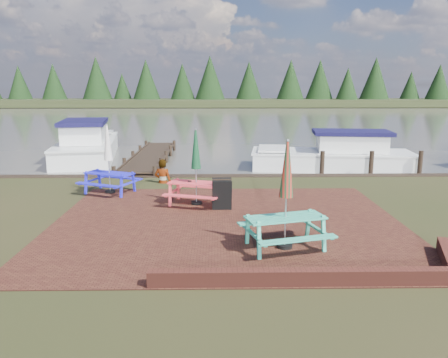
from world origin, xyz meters
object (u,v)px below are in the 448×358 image
Objects in this scene: jetty at (151,156)px; boat_near at (335,157)px; chalkboard at (222,194)px; person at (162,160)px; picnic_table_blue at (109,170)px; picnic_table_teal at (286,212)px; boat_jetty at (87,146)px; picnic_table_red at (196,179)px.

jetty is 1.25× the size of boat_near.
person reaches higher than chalkboard.
picnic_table_blue reaches higher than jetty.
jetty is (0.30, 6.98, -0.68)m from picnic_table_blue.
picnic_table_teal is 3.32m from chalkboard.
picnic_table_teal is 0.33× the size of boat_near.
boat_jetty reaches higher than chalkboard.
picnic_table_red is 0.28× the size of boat_jetty.
jetty is 3.51m from boat_jetty.
boat_jetty is (-3.34, 1.02, 0.35)m from jetty.
picnic_table_teal is at bearing -67.84° from chalkboard.
chalkboard is 8.73m from boat_near.
boat_near is (5.12, 7.07, -0.09)m from chalkboard.
picnic_table_teal reaches higher than chalkboard.
picnic_table_red is 2.51× the size of chalkboard.
chalkboard is 0.10× the size of jetty.
picnic_table_red is at bearing -67.46° from boat_jetty.
boat_jetty is at bearing -43.86° from person.
person is (-1.36, 2.99, 0.07)m from picnic_table_red.
person is at bearing 102.33° from picnic_table_teal.
boat_jetty is 7.97m from person.
boat_near is (8.80, 5.00, -0.42)m from picnic_table_blue.
jetty is at bearing 96.03° from picnic_table_teal.
jetty is at bearing -66.20° from person.
chalkboard is (-1.34, 3.02, -0.37)m from picnic_table_teal.
jetty is (-3.38, 9.04, -0.35)m from chalkboard.
picnic_table_teal is 7.15m from picnic_table_blue.
person is (-7.24, -3.50, 0.49)m from boat_near.
picnic_table_teal is 10.78m from boat_near.
picnic_table_blue is at bearing 148.96° from chalkboard.
chalkboard is 12.10m from boat_jetty.
picnic_table_teal is at bearing 166.78° from boat_near.
boat_near reaches higher than jetty.
picnic_table_blue is 0.25× the size of jetty.
jetty is (-4.72, 12.06, -0.72)m from picnic_table_teal.
picnic_table_red is at bearing -72.78° from jetty.
picnic_table_red is 0.31× the size of boat_near.
picnic_table_blue is at bearing 126.94° from boat_near.
person is at bearing 130.00° from picnic_table_red.
chalkboard is 4.17m from person.
picnic_table_teal reaches higher than boat_near.
boat_near is at bearing 63.36° from picnic_table_red.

